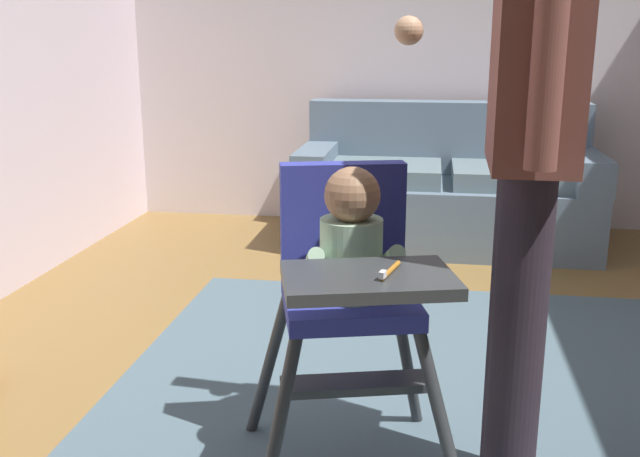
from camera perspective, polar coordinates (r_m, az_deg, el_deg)
ground at (r=2.66m, az=6.30°, el=-14.61°), size 5.61×6.96×0.10m
wall_far at (r=5.04m, az=8.25°, el=15.47°), size 4.81×0.06×2.66m
area_rug at (r=2.44m, az=7.83°, el=-16.19°), size 2.27×2.95×0.01m
couch at (r=4.61m, az=9.93°, el=3.00°), size 1.80×0.86×0.86m
high_chair at (r=1.99m, az=2.35°, el=-3.15°), size 0.73×0.82×0.93m
adult_standing at (r=1.90m, az=16.01°, el=6.58°), size 0.51×0.50×1.76m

